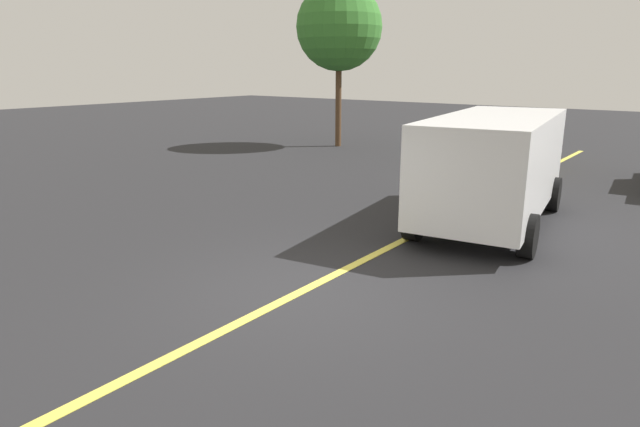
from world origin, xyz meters
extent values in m
plane|color=#262628|center=(0.00, 0.00, 0.00)|extent=(80.00, 80.00, 0.00)
cube|color=#E0D14C|center=(3.00, 0.00, 0.01)|extent=(28.00, 0.16, 0.01)
cube|color=white|center=(5.04, -0.85, 1.29)|extent=(5.44, 2.74, 1.82)
cube|color=black|center=(2.98, -1.16, 1.69)|extent=(0.43, 1.84, 0.80)
cylinder|color=black|center=(3.43, -2.10, 0.38)|extent=(0.79, 0.37, 0.76)
cylinder|color=black|center=(3.14, -0.12, 0.38)|extent=(0.79, 0.37, 0.76)
cylinder|color=black|center=(6.93, -1.59, 0.38)|extent=(0.79, 0.37, 0.76)
cylinder|color=black|center=(6.64, 0.39, 0.38)|extent=(0.79, 0.37, 0.76)
cube|color=gold|center=(12.03, 1.51, 0.66)|extent=(4.07, 1.87, 0.69)
cube|color=black|center=(12.24, 1.50, 1.35)|extent=(1.98, 1.59, 0.69)
cylinder|color=black|center=(10.64, 0.69, 0.32)|extent=(0.65, 0.24, 0.64)
cylinder|color=black|center=(10.70, 2.42, 0.32)|extent=(0.65, 0.24, 0.64)
cylinder|color=black|center=(13.37, 0.59, 0.32)|extent=(0.65, 0.24, 0.64)
cylinder|color=black|center=(13.43, 2.33, 0.32)|extent=(0.65, 0.24, 0.64)
cylinder|color=#513823|center=(12.46, 8.23, 1.85)|extent=(0.24, 0.24, 3.69)
sphere|color=#387A2D|center=(12.46, 8.23, 4.61)|extent=(3.33, 3.33, 3.33)
camera|label=1|loc=(-5.62, -4.60, 3.12)|focal=30.61mm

